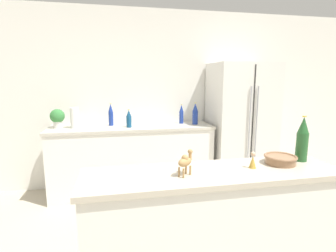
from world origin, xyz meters
name	(u,v)px	position (x,y,z in m)	size (l,w,h in m)	color
wall_back	(160,99)	(0.00, 2.73, 1.27)	(8.00, 0.06, 2.55)	white
back_counter	(133,159)	(-0.45, 2.40, 0.47)	(2.19, 0.63, 0.93)	white
refrigerator	(240,126)	(1.13, 2.34, 0.89)	(0.87, 0.71, 1.79)	silver
bar_counter	(212,238)	(-0.04, 0.39, 0.48)	(1.72, 0.47, 0.96)	silver
potted_plant	(57,117)	(-1.40, 2.45, 1.07)	(0.18, 0.18, 0.25)	silver
paper_towel_roll	(75,118)	(-1.18, 2.40, 1.07)	(0.11, 0.11, 0.27)	white
back_bottle_0	(195,114)	(0.44, 2.37, 1.08)	(0.08, 0.08, 0.31)	navy
back_bottle_1	(181,114)	(0.27, 2.48, 1.06)	(0.06, 0.06, 0.28)	navy
back_bottle_2	(129,119)	(-0.49, 2.31, 1.05)	(0.07, 0.07, 0.24)	navy
back_bottle_3	(111,115)	(-0.72, 2.50, 1.08)	(0.06, 0.06, 0.31)	navy
wine_bottle	(302,140)	(0.66, 0.48, 1.12)	(0.08, 0.08, 0.33)	#235628
fruit_bowl	(280,159)	(0.47, 0.44, 1.00)	(0.22, 0.22, 0.06)	#8C6647
camel_figurine	(185,161)	(-0.25, 0.35, 1.05)	(0.12, 0.11, 0.16)	#A87F4C
wise_man_figurine_blue	(253,161)	(0.23, 0.40, 1.01)	(0.05, 0.05, 0.11)	#B28933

